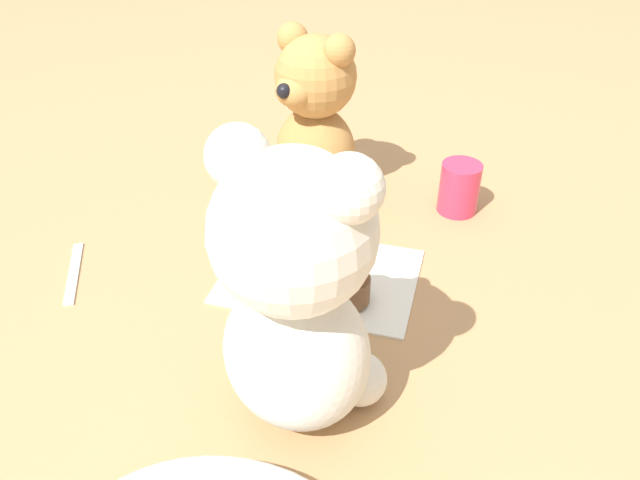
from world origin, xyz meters
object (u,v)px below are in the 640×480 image
object	(u,v)px
saucer_plate	(276,260)
juice_glass	(459,188)
teddy_bear_tan	(314,119)
teaspoon	(74,272)
cupcake_near_tan_bear	(275,242)
teddy_bear_cream	(297,293)
cupcake_near_cream_bear	(347,281)

from	to	relation	value
saucer_plate	juice_glass	xyz separation A→B (m)	(-0.21, -0.19, 0.03)
teddy_bear_tan	teaspoon	xyz separation A→B (m)	(0.24, 0.27, -0.12)
cupcake_near_tan_bear	juice_glass	bearing A→B (deg)	-137.31
teddy_bear_cream	cupcake_near_cream_bear	world-z (taller)	teddy_bear_cream
saucer_plate	cupcake_near_tan_bear	distance (m)	0.03
teddy_bear_tan	saucer_plate	bearing A→B (deg)	-65.96
teddy_bear_tan	cupcake_near_tan_bear	size ratio (longest dim) A/B	3.58
teddy_bear_tan	saucer_plate	size ratio (longest dim) A/B	3.18
teddy_bear_cream	cupcake_near_tan_bear	world-z (taller)	teddy_bear_cream
teddy_bear_tan	teaspoon	world-z (taller)	teddy_bear_tan
saucer_plate	juice_glass	distance (m)	0.28
teddy_bear_cream	teddy_bear_tan	world-z (taller)	teddy_bear_cream
teddy_bear_tan	saucer_plate	world-z (taller)	teddy_bear_tan
teddy_bear_cream	cupcake_near_cream_bear	distance (m)	0.20
cupcake_near_cream_bear	saucer_plate	distance (m)	0.11
teaspoon	saucer_plate	bearing A→B (deg)	-98.30
teddy_bear_tan	juice_glass	distance (m)	0.23
juice_glass	teddy_bear_tan	bearing A→B (deg)	2.15
saucer_plate	juice_glass	world-z (taller)	juice_glass
cupcake_near_tan_bear	juice_glass	size ratio (longest dim) A/B	0.93
juice_glass	teaspoon	distance (m)	0.53
teddy_bear_cream	teaspoon	size ratio (longest dim) A/B	2.32
saucer_plate	teaspoon	bearing A→B (deg)	19.18
cupcake_near_cream_bear	juice_glass	size ratio (longest dim) A/B	0.99
teddy_bear_tan	juice_glass	world-z (taller)	teddy_bear_tan
saucer_plate	cupcake_near_tan_bear	xyz separation A→B (m)	(0.00, 0.00, 0.03)
teddy_bear_tan	saucer_plate	xyz separation A→B (m)	(-0.00, 0.18, -0.11)
cupcake_near_tan_bear	juice_glass	xyz separation A→B (m)	(-0.21, -0.19, 0.00)
teddy_bear_cream	saucer_plate	bearing A→B (deg)	-50.76
cupcake_near_cream_bear	juice_glass	bearing A→B (deg)	-113.95
teddy_bear_tan	teaspoon	bearing A→B (deg)	-108.01
teddy_bear_cream	juice_glass	distance (m)	0.43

